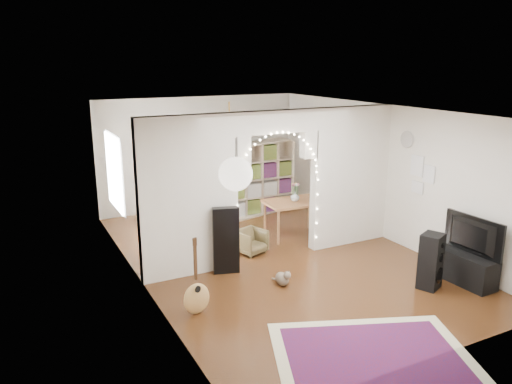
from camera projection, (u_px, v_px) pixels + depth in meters
name	position (u px, v px, depth m)	size (l,w,h in m)	color
floor	(275.00, 256.00, 9.28)	(7.50, 7.50, 0.00)	black
ceiling	(277.00, 110.00, 8.59)	(5.00, 7.50, 0.02)	white
wall_back	(200.00, 153.00, 12.16)	(5.00, 0.02, 2.70)	silver
wall_front	(436.00, 257.00, 5.71)	(5.00, 0.02, 2.70)	silver
wall_left	(137.00, 204.00, 7.83)	(0.02, 7.50, 2.70)	silver
wall_right	(384.00, 172.00, 10.04)	(0.02, 7.50, 2.70)	silver
divider_wall	(276.00, 182.00, 8.92)	(5.00, 0.20, 2.70)	silver
fairy_lights	(280.00, 177.00, 8.78)	(1.64, 0.04, 1.60)	#FFEABF
window	(114.00, 172.00, 9.36)	(0.04, 1.20, 1.40)	white
wall_clock	(407.00, 139.00, 9.33)	(0.31, 0.31, 0.03)	white
picture_frames	(420.00, 175.00, 9.14)	(0.02, 0.50, 0.70)	white
paper_lantern	(236.00, 174.00, 5.81)	(0.40, 0.40, 0.40)	white
ceiling_fan	(229.00, 116.00, 10.39)	(1.10, 1.10, 0.30)	gold
area_rug	(373.00, 356.00, 6.13)	(2.41, 1.81, 0.02)	maroon
guitar_case	(226.00, 240.00, 8.43)	(0.44, 0.15, 1.16)	black
acoustic_guitar	(196.00, 286.00, 7.07)	(0.41, 0.29, 0.98)	tan
tabby_cat	(283.00, 278.00, 8.05)	(0.24, 0.45, 0.30)	brown
floor_speaker	(431.00, 261.00, 7.89)	(0.44, 0.42, 0.90)	black
media_console	(465.00, 268.00, 8.12)	(0.40, 1.00, 0.50)	black
tv	(469.00, 236.00, 7.98)	(1.07, 0.14, 0.62)	black
bookcase	(259.00, 178.00, 11.69)	(1.67, 0.42, 1.71)	tan
dining_table	(295.00, 204.00, 10.18)	(1.25, 0.88, 0.76)	brown
flower_vase	(295.00, 196.00, 10.14)	(0.18, 0.18, 0.19)	silver
dining_chair_left	(187.00, 224.00, 10.27)	(0.58, 0.59, 0.54)	brown
dining_chair_right	(251.00, 241.00, 9.38)	(0.49, 0.50, 0.46)	brown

